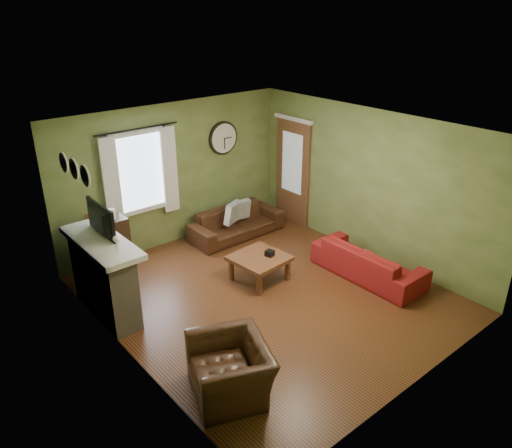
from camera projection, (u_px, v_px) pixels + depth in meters
floor at (268, 295)px, 7.77m from camera, size 4.60×5.20×0.00m
ceiling at (269, 130)px, 6.70m from camera, size 4.60×5.20×0.00m
wall_left at (122, 269)px, 5.89m from camera, size 0.00×5.20×2.60m
wall_right at (369, 184)px, 8.58m from camera, size 0.00×5.20×2.60m
wall_back at (174, 175)px, 9.05m from camera, size 4.60×0.00×2.60m
wall_front at (426, 293)px, 5.42m from camera, size 4.60×0.00×2.60m
fireplace at (104, 280)px, 7.12m from camera, size 0.40×1.40×1.10m
firebox at (119, 290)px, 7.33m from camera, size 0.04×0.60×0.55m
mantel at (101, 242)px, 6.89m from camera, size 0.58×1.60×0.08m
tv at (96, 225)px, 6.92m from camera, size 0.08×0.60×0.35m
tv_screen at (101, 219)px, 6.95m from camera, size 0.02×0.62×0.36m
medallion_left at (85, 176)px, 6.07m from camera, size 0.28×0.28×0.03m
medallion_mid at (74, 169)px, 6.31m from camera, size 0.28×0.28×0.03m
medallion_right at (64, 162)px, 6.56m from camera, size 0.28×0.28×0.03m
window_pane at (139, 172)px, 8.54m from camera, size 1.00×0.02×1.30m
curtain_rod at (137, 129)px, 8.16m from camera, size 0.03×0.03×1.50m
curtain_left at (112, 184)px, 8.17m from camera, size 0.28×0.04×1.55m
curtain_right at (170, 170)px, 8.82m from camera, size 0.28×0.04×1.55m
wall_clock at (224, 138)px, 9.45m from camera, size 0.64×0.06×0.64m
door at (293, 172)px, 9.96m from camera, size 0.05×0.90×2.10m
bookshelf at (104, 250)px, 8.11m from camera, size 0.83×0.35×0.98m
book at (93, 223)px, 7.93m from camera, size 0.17×0.23×0.02m
sofa_brown at (236, 223)px, 9.62m from camera, size 1.86×0.73×0.54m
pillow_left at (241, 210)px, 9.50m from camera, size 0.38×0.16×0.37m
pillow_right at (233, 213)px, 9.36m from camera, size 0.41×0.27×0.40m
sofa_red at (368, 261)px, 8.19m from camera, size 0.75×1.91×0.56m
armchair at (230, 369)px, 5.75m from camera, size 1.16×1.23×0.64m
coffee_table at (259, 268)px, 8.11m from camera, size 0.87×0.87×0.43m
tissue_box at (270, 258)px, 8.05m from camera, size 0.15×0.15×0.09m
wine_glass_a at (118, 246)px, 6.49m from camera, size 0.07×0.07×0.20m
wine_glass_b at (116, 244)px, 6.52m from camera, size 0.08×0.08×0.22m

